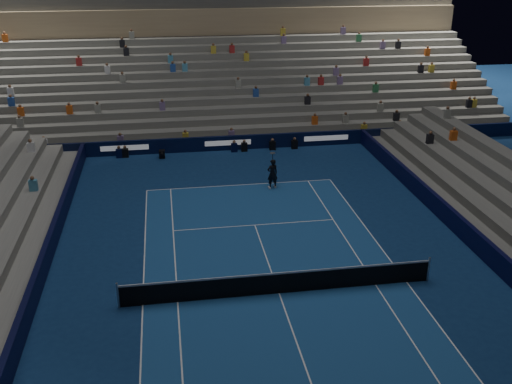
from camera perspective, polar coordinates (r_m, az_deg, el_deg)
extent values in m
plane|color=navy|center=(24.25, 2.26, -9.84)|extent=(90.00, 90.00, 0.00)
cube|color=navy|center=(24.25, 2.26, -9.83)|extent=(10.97, 23.77, 0.01)
cube|color=black|center=(40.71, -2.77, 4.80)|extent=(44.00, 0.25, 1.00)
cube|color=black|center=(27.38, 22.76, -6.48)|extent=(0.25, 37.00, 1.00)
cube|color=black|center=(24.27, -21.19, -10.14)|extent=(0.25, 37.00, 1.00)
cube|color=slate|center=(41.73, -2.92, 4.90)|extent=(44.00, 1.00, 0.50)
cube|color=slate|center=(42.61, -3.08, 5.62)|extent=(44.00, 1.00, 1.00)
cube|color=slate|center=(43.49, -3.23, 6.32)|extent=(44.00, 1.00, 1.50)
cube|color=slate|center=(44.37, -3.37, 6.99)|extent=(44.00, 1.00, 2.00)
cube|color=slate|center=(45.26, -3.51, 7.64)|extent=(44.00, 1.00, 2.50)
cube|color=slate|center=(46.16, -3.64, 8.26)|extent=(44.00, 1.00, 3.00)
cube|color=slate|center=(47.07, -3.77, 8.85)|extent=(44.00, 1.00, 3.50)
cube|color=slate|center=(47.98, -3.90, 9.43)|extent=(44.00, 1.00, 4.00)
cube|color=slate|center=(48.89, -4.02, 9.98)|extent=(44.00, 1.00, 4.50)
cube|color=slate|center=(49.81, -4.14, 10.51)|extent=(44.00, 1.00, 5.00)
cube|color=slate|center=(50.73, -4.25, 11.02)|extent=(44.00, 1.00, 5.50)
cube|color=slate|center=(51.66, -4.36, 11.51)|extent=(44.00, 1.00, 6.00)
cube|color=#9A825F|center=(52.10, -4.61, 16.17)|extent=(44.00, 0.60, 2.20)
cube|color=gray|center=(24.60, -22.96, -10.66)|extent=(1.00, 37.00, 0.50)
cylinder|color=#B2B2B7|center=(23.71, -13.31, -9.78)|extent=(0.10, 0.10, 1.10)
cylinder|color=#B2B2B7|center=(25.84, 16.46, -7.22)|extent=(0.10, 0.10, 1.10)
cube|color=black|center=(24.01, 2.28, -8.93)|extent=(12.80, 0.03, 0.90)
cube|color=white|center=(23.76, 2.29, -7.93)|extent=(12.80, 0.04, 0.08)
imported|color=black|center=(33.97, 1.61, 1.79)|extent=(0.73, 0.56, 1.78)
cube|color=black|center=(39.68, -9.14, 3.68)|extent=(0.40, 0.48, 0.51)
cylinder|color=black|center=(39.24, -9.15, 3.69)|extent=(0.17, 0.35, 0.16)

